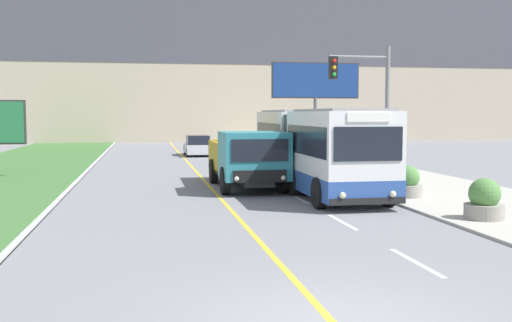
{
  "coord_description": "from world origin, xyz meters",
  "views": [
    {
      "loc": [
        -2.64,
        -7.93,
        3.01
      ],
      "look_at": [
        1.1,
        12.03,
        1.4
      ],
      "focal_mm": 42.0,
      "sensor_mm": 36.0,
      "label": 1
    }
  ],
  "objects_px": {
    "city_bus": "(314,149)",
    "planter_round_third": "(366,171)",
    "car_distant": "(198,146)",
    "billboard_large": "(316,83)",
    "dump_truck": "(250,160)",
    "planter_round_second": "(408,183)",
    "traffic_light_mast": "(370,101)",
    "planter_round_near": "(484,201)"
  },
  "relations": [
    {
      "from": "billboard_large",
      "to": "planter_round_second",
      "type": "distance_m",
      "value": 22.03
    },
    {
      "from": "traffic_light_mast",
      "to": "billboard_large",
      "type": "height_order",
      "value": "billboard_large"
    },
    {
      "from": "dump_truck",
      "to": "planter_round_second",
      "type": "relative_size",
      "value": 5.96
    },
    {
      "from": "planter_round_near",
      "to": "planter_round_third",
      "type": "relative_size",
      "value": 1.06
    },
    {
      "from": "billboard_large",
      "to": "planter_round_second",
      "type": "height_order",
      "value": "billboard_large"
    },
    {
      "from": "city_bus",
      "to": "planter_round_near",
      "type": "relative_size",
      "value": 10.15
    },
    {
      "from": "city_bus",
      "to": "billboard_large",
      "type": "bearing_deg",
      "value": 73.68
    },
    {
      "from": "city_bus",
      "to": "billboard_large",
      "type": "distance_m",
      "value": 19.35
    },
    {
      "from": "city_bus",
      "to": "planter_round_near",
      "type": "height_order",
      "value": "city_bus"
    },
    {
      "from": "city_bus",
      "to": "dump_truck",
      "type": "height_order",
      "value": "city_bus"
    },
    {
      "from": "city_bus",
      "to": "planter_round_third",
      "type": "height_order",
      "value": "city_bus"
    },
    {
      "from": "car_distant",
      "to": "billboard_large",
      "type": "bearing_deg",
      "value": -14.5
    },
    {
      "from": "car_distant",
      "to": "billboard_large",
      "type": "xyz_separation_m",
      "value": [
        8.16,
        -2.11,
        4.45
      ]
    },
    {
      "from": "billboard_large",
      "to": "planter_round_third",
      "type": "bearing_deg",
      "value": -98.88
    },
    {
      "from": "billboard_large",
      "to": "car_distant",
      "type": "bearing_deg",
      "value": 165.5
    },
    {
      "from": "city_bus",
      "to": "dump_truck",
      "type": "distance_m",
      "value": 2.59
    },
    {
      "from": "car_distant",
      "to": "planter_round_near",
      "type": "relative_size",
      "value": 3.75
    },
    {
      "from": "dump_truck",
      "to": "planter_round_third",
      "type": "height_order",
      "value": "dump_truck"
    },
    {
      "from": "dump_truck",
      "to": "planter_round_second",
      "type": "xyz_separation_m",
      "value": [
        5.05,
        -3.49,
        -0.63
      ]
    },
    {
      "from": "city_bus",
      "to": "planter_round_second",
      "type": "distance_m",
      "value": 4.14
    },
    {
      "from": "car_distant",
      "to": "billboard_large",
      "type": "distance_m",
      "value": 9.53
    },
    {
      "from": "car_distant",
      "to": "planter_round_second",
      "type": "distance_m",
      "value": 24.07
    },
    {
      "from": "city_bus",
      "to": "planter_round_third",
      "type": "distance_m",
      "value": 3.24
    },
    {
      "from": "car_distant",
      "to": "traffic_light_mast",
      "type": "bearing_deg",
      "value": -79.38
    },
    {
      "from": "city_bus",
      "to": "billboard_large",
      "type": "xyz_separation_m",
      "value": [
        5.35,
        18.26,
        3.53
      ]
    },
    {
      "from": "city_bus",
      "to": "traffic_light_mast",
      "type": "distance_m",
      "value": 3.19
    },
    {
      "from": "billboard_large",
      "to": "planter_round_second",
      "type": "bearing_deg",
      "value": -97.53
    },
    {
      "from": "car_distant",
      "to": "planter_round_near",
      "type": "height_order",
      "value": "car_distant"
    },
    {
      "from": "dump_truck",
      "to": "traffic_light_mast",
      "type": "xyz_separation_m",
      "value": [
        3.94,
        -2.55,
        2.28
      ]
    },
    {
      "from": "dump_truck",
      "to": "car_distant",
      "type": "relative_size",
      "value": 1.54
    },
    {
      "from": "dump_truck",
      "to": "traffic_light_mast",
      "type": "distance_m",
      "value": 5.22
    },
    {
      "from": "city_bus",
      "to": "dump_truck",
      "type": "xyz_separation_m",
      "value": [
        -2.53,
        0.38,
        -0.41
      ]
    },
    {
      "from": "planter_round_second",
      "to": "planter_round_third",
      "type": "bearing_deg",
      "value": 87.58
    },
    {
      "from": "car_distant",
      "to": "traffic_light_mast",
      "type": "relative_size",
      "value": 0.79
    },
    {
      "from": "traffic_light_mast",
      "to": "planter_round_near",
      "type": "distance_m",
      "value": 6.32
    },
    {
      "from": "dump_truck",
      "to": "car_distant",
      "type": "distance_m",
      "value": 20.0
    },
    {
      "from": "car_distant",
      "to": "planter_round_near",
      "type": "xyz_separation_m",
      "value": [
        5.52,
        -28.0,
        -0.11
      ]
    },
    {
      "from": "car_distant",
      "to": "dump_truck",
      "type": "bearing_deg",
      "value": -89.18
    },
    {
      "from": "dump_truck",
      "to": "planter_round_near",
      "type": "bearing_deg",
      "value": -56.85
    },
    {
      "from": "traffic_light_mast",
      "to": "planter_round_near",
      "type": "bearing_deg",
      "value": -76.68
    },
    {
      "from": "city_bus",
      "to": "planter_round_second",
      "type": "bearing_deg",
      "value": -50.94
    },
    {
      "from": "dump_truck",
      "to": "traffic_light_mast",
      "type": "bearing_deg",
      "value": -32.92
    }
  ]
}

